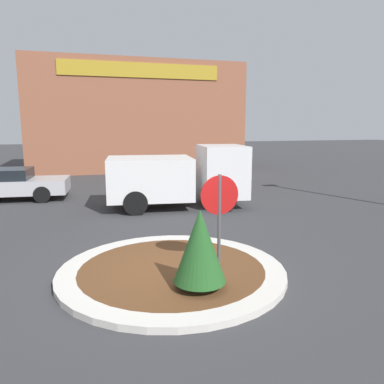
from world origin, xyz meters
TOP-DOWN VIEW (x-y plane):
  - ground_plane at (0.00, 0.00)m, footprint 120.00×120.00m
  - traffic_island at (0.00, 0.00)m, footprint 4.66×4.66m
  - stop_sign at (0.97, -0.17)m, footprint 0.81×0.07m
  - island_shrub at (0.26, -1.08)m, footprint 0.95×0.95m
  - utility_truck at (1.76, 6.25)m, footprint 5.31×2.89m
  - storefront_building at (2.11, 19.73)m, footprint 14.15×6.07m
  - parked_sedan_silver at (-4.69, 9.52)m, footprint 4.86×2.29m

SIDE VIEW (x-z plane):
  - ground_plane at x=0.00m, z-range 0.00..0.00m
  - traffic_island at x=0.00m, z-range 0.00..0.13m
  - parked_sedan_silver at x=-4.69m, z-range 0.03..1.32m
  - island_shrub at x=0.26m, z-range 0.20..1.65m
  - utility_truck at x=1.76m, z-range 0.03..2.33m
  - stop_sign at x=0.97m, z-range 0.40..2.47m
  - storefront_building at x=2.11m, z-range 0.00..7.21m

